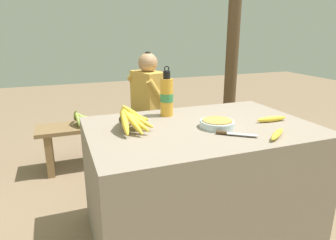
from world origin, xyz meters
TOP-DOWN VIEW (x-y plane):
  - ground_plane at (0.00, 0.00)m, footprint 12.00×12.00m
  - market_counter at (0.00, 0.00)m, footprint 1.30×0.86m
  - banana_bunch_ripe at (-0.40, 0.07)m, footprint 0.21×0.34m
  - serving_bowl at (0.07, -0.06)m, footprint 0.20×0.20m
  - water_bottle at (-0.11, 0.27)m, footprint 0.08×0.08m
  - loose_banana_front at (0.28, -0.31)m, footprint 0.18×0.14m
  - loose_banana_side at (0.43, -0.08)m, footprint 0.20×0.04m
  - knife at (0.07, -0.20)m, footprint 0.19×0.14m
  - wooden_bench at (-0.19, 1.25)m, footprint 1.60×0.32m
  - seated_vendor at (0.00, 1.20)m, footprint 0.46×0.43m
  - banana_bunch_green at (-0.59, 1.24)m, footprint 0.18×0.33m
  - support_post_far at (1.14, 1.51)m, footprint 0.14×0.14m

SIDE VIEW (x-z plane):
  - ground_plane at x=0.00m, z-range 0.00..0.00m
  - wooden_bench at x=-0.19m, z-range 0.14..0.56m
  - market_counter at x=0.00m, z-range 0.00..0.72m
  - banana_bunch_green at x=-0.59m, z-range 0.41..0.56m
  - seated_vendor at x=0.00m, z-range 0.08..1.14m
  - knife at x=0.07m, z-range 0.72..0.74m
  - loose_banana_front at x=0.28m, z-range 0.72..0.75m
  - loose_banana_side at x=0.43m, z-range 0.72..0.75m
  - serving_bowl at x=0.07m, z-range 0.72..0.77m
  - banana_bunch_ripe at x=-0.40m, z-range 0.71..0.87m
  - water_bottle at x=-0.11m, z-range 0.69..1.01m
  - support_post_far at x=1.14m, z-range 0.00..2.52m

